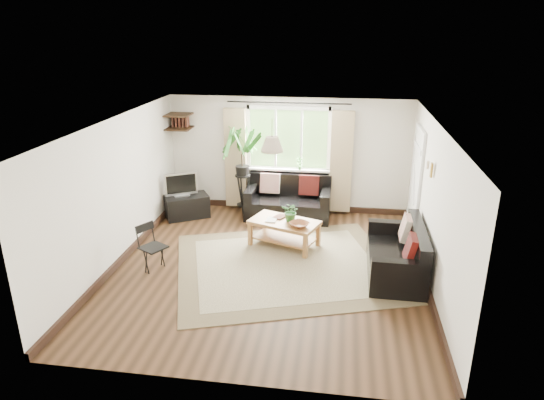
# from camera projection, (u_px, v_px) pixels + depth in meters

# --- Properties ---
(floor) EXTENTS (5.50, 5.50, 0.00)m
(floor) POSITION_uv_depth(u_px,v_px,m) (268.00, 268.00, 7.98)
(floor) COLOR black
(floor) RESTS_ON ground
(ceiling) EXTENTS (5.50, 5.50, 0.00)m
(ceiling) POSITION_uv_depth(u_px,v_px,m) (268.00, 123.00, 7.15)
(ceiling) COLOR white
(ceiling) RESTS_ON floor
(wall_back) EXTENTS (5.00, 0.02, 2.40)m
(wall_back) POSITION_uv_depth(u_px,v_px,m) (288.00, 155.00, 10.12)
(wall_back) COLOR silver
(wall_back) RESTS_ON floor
(wall_front) EXTENTS (5.00, 0.02, 2.40)m
(wall_front) POSITION_uv_depth(u_px,v_px,m) (228.00, 290.00, 5.01)
(wall_front) COLOR silver
(wall_front) RESTS_ON floor
(wall_left) EXTENTS (0.02, 5.50, 2.40)m
(wall_left) POSITION_uv_depth(u_px,v_px,m) (117.00, 192.00, 7.91)
(wall_left) COLOR silver
(wall_left) RESTS_ON floor
(wall_right) EXTENTS (0.02, 5.50, 2.40)m
(wall_right) POSITION_uv_depth(u_px,v_px,m) (434.00, 208.00, 7.22)
(wall_right) COLOR silver
(wall_right) RESTS_ON floor
(rug) EXTENTS (4.30, 3.98, 0.02)m
(rug) POSITION_uv_depth(u_px,v_px,m) (286.00, 266.00, 8.04)
(rug) COLOR beige
(rug) RESTS_ON floor
(window) EXTENTS (2.50, 0.16, 2.16)m
(window) POSITION_uv_depth(u_px,v_px,m) (288.00, 139.00, 9.96)
(window) COLOR white
(window) RESTS_ON wall_back
(door) EXTENTS (0.06, 0.96, 2.06)m
(door) POSITION_uv_depth(u_px,v_px,m) (415.00, 185.00, 8.88)
(door) COLOR silver
(door) RESTS_ON wall_right
(corner_shelf) EXTENTS (0.50, 0.50, 0.34)m
(corner_shelf) POSITION_uv_depth(u_px,v_px,m) (179.00, 122.00, 9.96)
(corner_shelf) COLOR black
(corner_shelf) RESTS_ON wall_back
(pendant_lamp) EXTENTS (0.36, 0.36, 0.54)m
(pendant_lamp) POSITION_uv_depth(u_px,v_px,m) (272.00, 141.00, 7.65)
(pendant_lamp) COLOR beige
(pendant_lamp) RESTS_ON ceiling
(wall_sconce) EXTENTS (0.12, 0.12, 0.28)m
(wall_sconce) POSITION_uv_depth(u_px,v_px,m) (430.00, 168.00, 7.33)
(wall_sconce) COLOR beige
(wall_sconce) RESTS_ON wall_right
(sofa_back) EXTENTS (1.73, 0.88, 0.81)m
(sofa_back) POSITION_uv_depth(u_px,v_px,m) (288.00, 199.00, 9.93)
(sofa_back) COLOR black
(sofa_back) RESTS_ON floor
(sofa_right) EXTENTS (1.67, 0.85, 0.78)m
(sofa_right) POSITION_uv_depth(u_px,v_px,m) (396.00, 252.00, 7.66)
(sofa_right) COLOR black
(sofa_right) RESTS_ON floor
(coffee_table) EXTENTS (1.34, 1.02, 0.49)m
(coffee_table) POSITION_uv_depth(u_px,v_px,m) (284.00, 233.00, 8.69)
(coffee_table) COLOR #905F2F
(coffee_table) RESTS_ON floor
(table_plant) EXTENTS (0.41, 0.39, 0.36)m
(table_plant) POSITION_uv_depth(u_px,v_px,m) (291.00, 212.00, 8.54)
(table_plant) COLOR #2A6327
(table_plant) RESTS_ON coffee_table
(bowl) EXTENTS (0.46, 0.46, 0.08)m
(bowl) POSITION_uv_depth(u_px,v_px,m) (299.00, 225.00, 8.35)
(bowl) COLOR brown
(bowl) RESTS_ON coffee_table
(book_a) EXTENTS (0.19, 0.26, 0.02)m
(book_a) POSITION_uv_depth(u_px,v_px,m) (266.00, 219.00, 8.65)
(book_a) COLOR white
(book_a) RESTS_ON coffee_table
(book_b) EXTENTS (0.28, 0.30, 0.02)m
(book_b) POSITION_uv_depth(u_px,v_px,m) (276.00, 216.00, 8.82)
(book_b) COLOR #532B21
(book_b) RESTS_ON coffee_table
(tv_stand) EXTENTS (0.99, 0.86, 0.46)m
(tv_stand) POSITION_uv_depth(u_px,v_px,m) (187.00, 206.00, 10.01)
(tv_stand) COLOR black
(tv_stand) RESTS_ON floor
(tv) EXTENTS (0.68, 0.53, 0.51)m
(tv) POSITION_uv_depth(u_px,v_px,m) (181.00, 184.00, 9.86)
(tv) COLOR #A5A5AA
(tv) RESTS_ON tv_stand
(palm_stand) EXTENTS (0.79, 0.79, 1.84)m
(palm_stand) POSITION_uv_depth(u_px,v_px,m) (242.00, 172.00, 9.95)
(palm_stand) COLOR black
(palm_stand) RESTS_ON floor
(folding_chair) EXTENTS (0.54, 0.54, 0.77)m
(folding_chair) POSITION_uv_depth(u_px,v_px,m) (153.00, 248.00, 7.80)
(folding_chair) COLOR black
(folding_chair) RESTS_ON floor
(sill_plant) EXTENTS (0.14, 0.10, 0.27)m
(sill_plant) POSITION_uv_depth(u_px,v_px,m) (300.00, 163.00, 10.02)
(sill_plant) COLOR #2D6023
(sill_plant) RESTS_ON window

